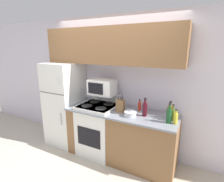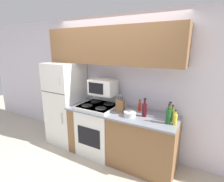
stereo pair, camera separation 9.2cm
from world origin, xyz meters
name	(u,v)px [view 2 (the right image)]	position (x,y,z in m)	size (l,w,h in m)	color
ground_plane	(96,162)	(0.00, 0.00, 0.00)	(12.00, 12.00, 0.00)	beige
wall_back	(115,84)	(0.00, 0.71, 1.27)	(8.00, 0.05, 2.55)	silver
lower_cabinets	(120,136)	(0.32, 0.31, 0.46)	(1.92, 0.66, 0.91)	brown
refrigerator	(66,103)	(-0.96, 0.34, 0.84)	(0.64, 0.70, 1.68)	white
upper_cabinets	(110,46)	(0.00, 0.50, 2.00)	(2.56, 0.36, 0.64)	brown
stove	(99,128)	(-0.13, 0.30, 0.49)	(0.65, 0.64, 1.12)	white
microwave	(103,87)	(-0.12, 0.44, 1.26)	(0.48, 0.32, 0.28)	white
knife_block	(120,106)	(0.32, 0.29, 1.02)	(0.13, 0.10, 0.27)	brown
bowl	(130,114)	(0.54, 0.19, 0.95)	(0.20, 0.20, 0.08)	silver
bottle_wine_red	(144,109)	(0.74, 0.31, 1.03)	(0.08, 0.08, 0.30)	#470F19
bottle_whiskey	(170,112)	(1.11, 0.39, 1.02)	(0.08, 0.08, 0.28)	brown
bottle_hot_sauce	(140,106)	(0.59, 0.51, 0.99)	(0.05, 0.05, 0.20)	red
bottle_cooking_spray	(175,119)	(1.22, 0.23, 1.00)	(0.06, 0.06, 0.22)	gold
bottle_wine_green	(168,116)	(1.13, 0.22, 1.03)	(0.08, 0.08, 0.30)	#194C23
bottle_olive_oil	(172,115)	(1.16, 0.32, 1.01)	(0.06, 0.06, 0.26)	#5B6619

